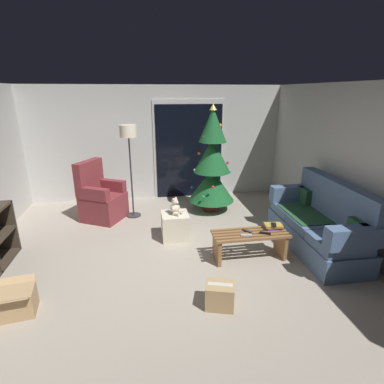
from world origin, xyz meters
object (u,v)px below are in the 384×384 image
object	(u,v)px
christmas_tree	(212,166)
cardboard_box_open_near_shelf	(14,303)
ottoman	(175,226)
remote_black	(265,233)
remote_silver	(246,235)
armchair	(101,199)
floor_lamp	(129,140)
remote_graphite	(247,231)
cardboard_box_taped_mid_floor	(220,295)
coffee_table	(250,241)
teddy_bear_cream	(175,207)
cell_phone	(274,225)
book_stack	(273,226)
couch	(320,224)

from	to	relation	value
christmas_tree	cardboard_box_open_near_shelf	xyz separation A→B (m)	(-2.84, -2.70, -0.80)
christmas_tree	ottoman	world-z (taller)	christmas_tree
remote_black	remote_silver	distance (m)	0.29
armchair	floor_lamp	world-z (taller)	floor_lamp
remote_graphite	ottoman	xyz separation A→B (m)	(-0.97, 0.79, -0.21)
christmas_tree	armchair	bearing A→B (deg)	-177.53
remote_graphite	remote_silver	world-z (taller)	same
remote_silver	armchair	world-z (taller)	armchair
remote_black	cardboard_box_taped_mid_floor	xyz separation A→B (m)	(-0.89, -0.89, -0.28)
coffee_table	remote_graphite	size ratio (longest dim) A/B	7.05
armchair	teddy_bear_cream	size ratio (longest dim) A/B	3.96
armchair	floor_lamp	size ratio (longest dim) A/B	0.63
cell_phone	cardboard_box_open_near_shelf	xyz separation A→B (m)	(-3.34, -0.77, -0.34)
book_stack	cardboard_box_taped_mid_floor	world-z (taller)	book_stack
cardboard_box_open_near_shelf	book_stack	bearing A→B (deg)	13.28
cell_phone	cardboard_box_taped_mid_floor	size ratio (longest dim) A/B	0.38
book_stack	floor_lamp	distance (m)	2.99
christmas_tree	cardboard_box_taped_mid_floor	size ratio (longest dim) A/B	5.59
couch	book_stack	size ratio (longest dim) A/B	7.08
coffee_table	christmas_tree	distance (m)	2.10
remote_graphite	christmas_tree	distance (m)	2.01
cardboard_box_open_near_shelf	cardboard_box_taped_mid_floor	world-z (taller)	cardboard_box_open_near_shelf
couch	coffee_table	world-z (taller)	couch
remote_silver	christmas_tree	bearing A→B (deg)	6.98
book_stack	cell_phone	xyz separation A→B (m)	(-0.01, -0.02, 0.04)
couch	book_stack	bearing A→B (deg)	-176.19
armchair	teddy_bear_cream	xyz separation A→B (m)	(1.32, -1.06, 0.15)
remote_silver	book_stack	bearing A→B (deg)	-64.52
christmas_tree	armchair	distance (m)	2.26
couch	christmas_tree	world-z (taller)	christmas_tree
remote_silver	cardboard_box_taped_mid_floor	xyz separation A→B (m)	(-0.60, -0.87, -0.28)
armchair	floor_lamp	bearing A→B (deg)	2.29
remote_black	cardboard_box_taped_mid_floor	distance (m)	1.29
remote_black	armchair	size ratio (longest dim) A/B	0.14
remote_black	floor_lamp	bearing A→B (deg)	71.37
christmas_tree	cardboard_box_taped_mid_floor	distance (m)	3.11
couch	cell_phone	world-z (taller)	couch
remote_black	armchair	bearing A→B (deg)	79.43
remote_graphite	christmas_tree	size ratio (longest dim) A/B	0.07
teddy_bear_cream	cardboard_box_taped_mid_floor	bearing A→B (deg)	-80.38
cardboard_box_open_near_shelf	coffee_table	bearing A→B (deg)	13.55
coffee_table	ottoman	distance (m)	1.31
remote_graphite	book_stack	bearing A→B (deg)	-32.34
coffee_table	cardboard_box_open_near_shelf	size ratio (longest dim) A/B	2.04
couch	ottoman	bearing A→B (deg)	161.98
cell_phone	couch	bearing A→B (deg)	25.67
book_stack	floor_lamp	bearing A→B (deg)	138.83
floor_lamp	teddy_bear_cream	size ratio (longest dim) A/B	6.25
cardboard_box_taped_mid_floor	remote_graphite	bearing A→B (deg)	56.82
book_stack	coffee_table	bearing A→B (deg)	-168.80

